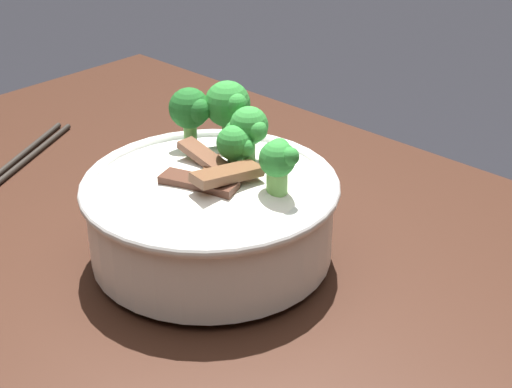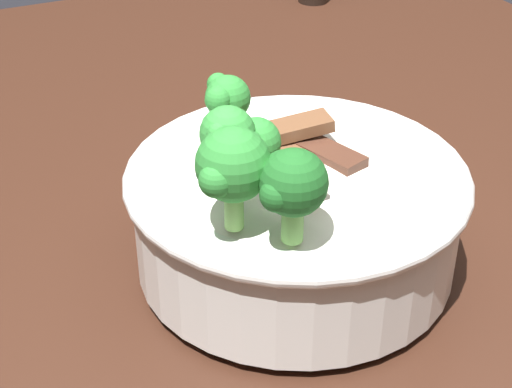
% 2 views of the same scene
% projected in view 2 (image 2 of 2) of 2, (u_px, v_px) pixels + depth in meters
% --- Properties ---
extents(dining_table, '(1.23, 0.90, 0.79)m').
position_uv_depth(dining_table, '(349.00, 305.00, 0.75)').
color(dining_table, '#381E14').
rests_on(dining_table, ground).
extents(rice_bowl, '(0.24, 0.24, 0.15)m').
position_uv_depth(rice_bowl, '(294.00, 203.00, 0.57)').
color(rice_bowl, white).
rests_on(rice_bowl, dining_table).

